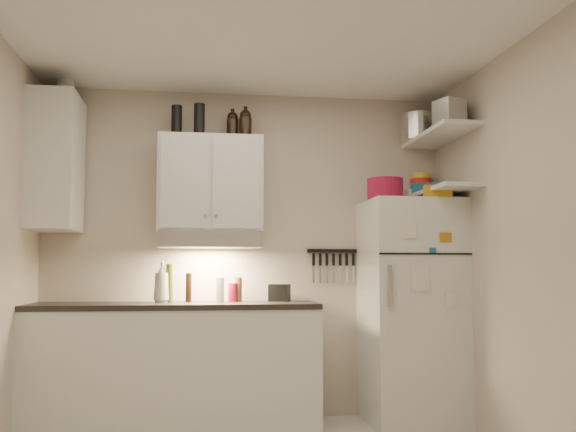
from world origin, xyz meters
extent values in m
cube|color=white|center=(0.00, 0.00, 2.61)|extent=(3.20, 3.00, 0.02)
cube|color=beige|center=(0.00, 1.51, 1.30)|extent=(3.20, 0.02, 2.60)
cube|color=beige|center=(1.61, 0.00, 1.30)|extent=(0.02, 3.00, 2.60)
cube|color=white|center=(-0.55, 1.20, 0.44)|extent=(2.10, 0.60, 0.88)
cube|color=black|center=(-0.55, 1.20, 0.90)|extent=(2.10, 0.62, 0.04)
cube|color=white|center=(-0.30, 1.33, 1.83)|extent=(0.80, 0.33, 0.75)
cube|color=white|center=(-1.44, 1.20, 1.95)|extent=(0.33, 0.55, 1.00)
cube|color=silver|center=(-0.30, 1.27, 1.39)|extent=(0.76, 0.46, 0.12)
cube|color=silver|center=(1.25, 1.16, 0.85)|extent=(0.70, 0.68, 1.70)
cube|color=white|center=(1.45, 1.02, 2.20)|extent=(0.30, 0.95, 0.03)
cube|color=white|center=(1.45, 1.02, 1.76)|extent=(0.30, 0.95, 0.03)
cube|color=black|center=(0.70, 1.49, 1.32)|extent=(0.42, 0.02, 0.03)
cylinder|color=maroon|center=(1.02, 1.06, 1.78)|extent=(0.33, 0.33, 0.16)
cube|color=#B17A16|center=(1.39, 0.94, 1.74)|extent=(0.29, 0.32, 0.09)
cylinder|color=silver|center=(1.23, 1.13, 1.75)|extent=(0.07, 0.07, 0.09)
cylinder|color=silver|center=(1.39, 1.31, 2.32)|extent=(0.34, 0.34, 0.21)
cube|color=#AAAAAD|center=(1.49, 0.92, 2.32)|extent=(0.24, 0.23, 0.21)
cube|color=#AAAAAD|center=(1.41, 0.71, 2.30)|extent=(0.23, 0.23, 0.18)
cylinder|color=#185987|center=(1.45, 1.38, 1.82)|extent=(0.23, 0.23, 0.09)
cylinder|color=red|center=(1.46, 1.46, 1.90)|extent=(0.19, 0.19, 0.06)
cylinder|color=yellow|center=(1.46, 1.46, 1.95)|extent=(0.15, 0.15, 0.05)
cylinder|color=#185987|center=(1.47, 1.07, 1.80)|extent=(0.28, 0.28, 0.06)
cylinder|color=black|center=(-0.39, 1.27, 2.32)|extent=(0.11, 0.11, 0.25)
cylinder|color=black|center=(-0.57, 1.32, 2.32)|extent=(0.10, 0.10, 0.24)
cylinder|color=silver|center=(-1.40, 1.28, 2.54)|extent=(0.14, 0.14, 0.18)
imported|color=white|center=(-0.65, 1.22, 1.09)|extent=(0.13, 0.13, 0.34)
cylinder|color=#58331A|center=(-0.08, 1.34, 1.01)|extent=(0.07, 0.07, 0.19)
cylinder|color=#4F6318|center=(-0.60, 1.22, 1.06)|extent=(0.07, 0.07, 0.29)
cylinder|color=black|center=(-0.46, 1.30, 1.03)|extent=(0.05, 0.05, 0.22)
cylinder|color=silver|center=(-0.22, 1.22, 1.01)|extent=(0.08, 0.08, 0.19)
cylinder|color=maroon|center=(-0.12, 1.32, 0.99)|extent=(0.07, 0.07, 0.14)
cube|color=black|center=(0.24, 1.34, 0.99)|extent=(0.18, 0.16, 0.13)
camera|label=1|loc=(-0.39, -3.65, 1.15)|focal=40.00mm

